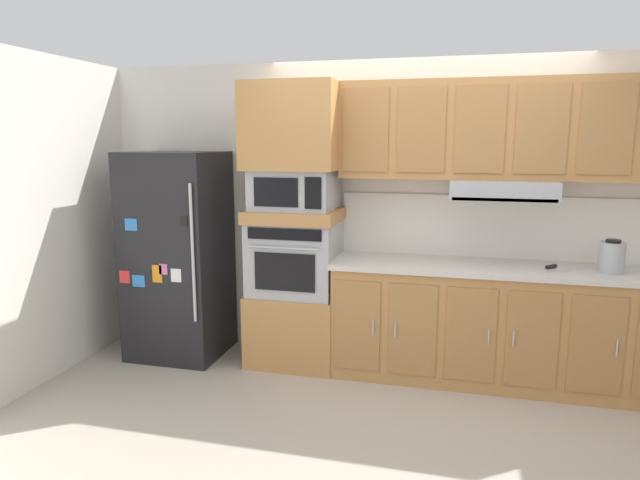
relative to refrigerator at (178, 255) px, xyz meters
The scene contains 15 objects.
ground_plane 2.30m from the refrigerator, 18.66° to the right, with size 9.60×9.60×0.00m, color #B2A899.
back_kitchen_wall 2.09m from the refrigerator, 12.07° to the left, with size 6.20×0.12×2.50m, color silver.
side_panel_left 1.10m from the refrigerator, 139.19° to the right, with size 0.12×7.10×2.50m, color silver.
refrigerator is the anchor object (origin of this frame).
oven_base_cabinet 1.19m from the refrigerator, ahead, with size 0.74×0.62×0.60m, color #B77F47.
built_in_oven 1.04m from the refrigerator, ahead, with size 0.70×0.62×0.60m.
appliance_mid_shelf 1.10m from the refrigerator, ahead, with size 0.74×0.62×0.10m, color #B77F47.
microwave 1.19m from the refrigerator, ahead, with size 0.64×0.54×0.32m.
appliance_upper_cabinet 1.50m from the refrigerator, ahead, with size 0.74×0.62×0.68m, color #B77F47.
lower_cabinet_run 2.91m from the refrigerator, ahead, with size 2.94×0.63×0.88m.
countertop_slab 2.87m from the refrigerator, ahead, with size 2.98×0.64×0.04m, color beige.
backsplash_panel 2.91m from the refrigerator, ahead, with size 2.98×0.02×0.50m, color white.
upper_cabinet_with_hood 3.04m from the refrigerator, ahead, with size 2.94×0.48×0.88m.
screwdriver 3.02m from the refrigerator, ahead, with size 0.17×0.17×0.03m.
electric_kettle 3.41m from the refrigerator, ahead, with size 0.17×0.17×0.24m.
Camera 1 is at (0.32, -3.52, 1.84)m, focal length 30.89 mm.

